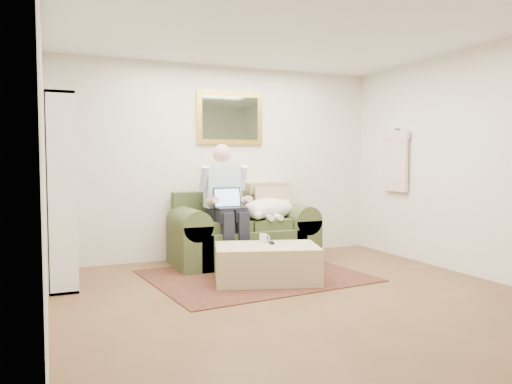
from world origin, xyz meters
TOP-DOWN VIEW (x-y plane):
  - room_shell at (0.00, 0.35)m, footprint 4.51×5.00m
  - rug at (-0.05, 1.22)m, footprint 2.51×2.10m
  - sofa at (0.10, 2.01)m, footprint 1.82×0.92m
  - seated_man at (-0.18, 1.84)m, footprint 0.60×0.86m
  - laptop at (-0.18, 1.77)m, footprint 0.35×0.28m
  - sleeping_dog at (0.42, 1.92)m, footprint 0.75×0.47m
  - ottoman at (-0.04, 0.93)m, footprint 1.26×0.99m
  - coffee_mug at (-0.01, 1.09)m, footprint 0.08×0.08m
  - tv_remote at (0.05, 1.02)m, footprint 0.09×0.16m
  - bookshelf at (-2.10, 1.60)m, footprint 0.28×0.80m
  - wall_mirror at (0.10, 2.47)m, footprint 0.94×0.04m
  - hanging_shirt at (2.19, 1.60)m, footprint 0.06×0.52m

SIDE VIEW (x-z plane):
  - rug at x=-0.05m, z-range 0.00..0.01m
  - ottoman at x=-0.04m, z-range 0.00..0.40m
  - sofa at x=0.10m, z-range -0.23..0.86m
  - tv_remote at x=0.05m, z-range 0.40..0.42m
  - coffee_mug at x=-0.01m, z-range 0.40..0.50m
  - sleeping_dog at x=0.42m, z-range 0.56..0.83m
  - seated_man at x=-0.18m, z-range 0.00..1.53m
  - laptop at x=-0.18m, z-range 0.67..0.93m
  - bookshelf at x=-2.10m, z-range 0.00..2.00m
  - room_shell at x=0.00m, z-range 0.00..2.61m
  - hanging_shirt at x=2.19m, z-range 0.90..1.80m
  - wall_mirror at x=0.10m, z-range 1.54..2.26m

